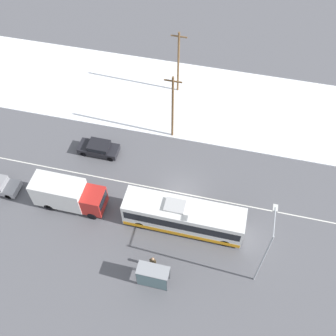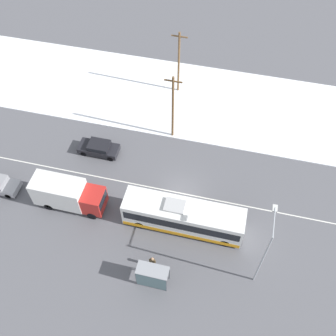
% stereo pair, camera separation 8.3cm
% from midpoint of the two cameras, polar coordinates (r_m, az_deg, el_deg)
% --- Properties ---
extents(ground_plane, '(120.00, 120.00, 0.00)m').
position_cam_midpoint_polar(ground_plane, '(38.90, 1.92, -3.67)').
color(ground_plane, '#56565B').
extents(snow_lot, '(80.00, 12.75, 0.12)m').
position_cam_midpoint_polar(snow_lot, '(47.34, 5.37, 9.53)').
color(snow_lot, white).
rests_on(snow_lot, ground_plane).
extents(lane_marking_center, '(60.00, 0.12, 0.00)m').
position_cam_midpoint_polar(lane_marking_center, '(38.89, 1.92, -3.67)').
color(lane_marking_center, silver).
rests_on(lane_marking_center, ground_plane).
extents(city_bus, '(10.90, 2.57, 3.26)m').
position_cam_midpoint_polar(city_bus, '(35.68, 2.29, -7.05)').
color(city_bus, white).
rests_on(city_bus, ground_plane).
extents(box_truck, '(6.76, 2.30, 3.24)m').
position_cam_midpoint_polar(box_truck, '(37.90, -14.35, -3.63)').
color(box_truck, silver).
rests_on(box_truck, ground_plane).
extents(sedan_car, '(4.23, 1.80, 1.40)m').
position_cam_midpoint_polar(sedan_car, '(42.00, -9.95, 2.93)').
color(sedan_car, black).
rests_on(sedan_car, ground_plane).
extents(pedestrian_at_stop, '(0.58, 0.26, 1.61)m').
position_cam_midpoint_polar(pedestrian_at_stop, '(34.40, -2.20, -13.38)').
color(pedestrian_at_stop, '#23232D').
rests_on(pedestrian_at_stop, ground_plane).
extents(bus_shelter, '(2.65, 1.20, 2.40)m').
position_cam_midpoint_polar(bus_shelter, '(33.15, -2.28, -15.47)').
color(bus_shelter, gray).
rests_on(bus_shelter, ground_plane).
extents(streetlamp, '(0.36, 2.86, 7.90)m').
position_cam_midpoint_polar(streetlamp, '(31.36, 14.03, -11.23)').
color(streetlamp, '#9EA3A8').
rests_on(streetlamp, ground_plane).
extents(utility_pole_roadside, '(1.80, 0.24, 8.23)m').
position_cam_midpoint_polar(utility_pole_roadside, '(40.42, 0.77, 8.80)').
color(utility_pole_roadside, brown).
rests_on(utility_pole_roadside, ground_plane).
extents(utility_pole_snowlot, '(1.80, 0.24, 8.08)m').
position_cam_midpoint_polar(utility_pole_snowlot, '(46.00, 1.63, 15.10)').
color(utility_pole_snowlot, brown).
rests_on(utility_pole_snowlot, ground_plane).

